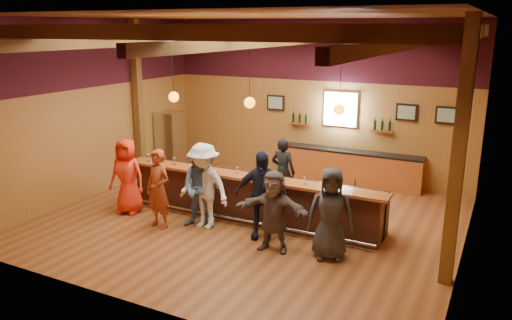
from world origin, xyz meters
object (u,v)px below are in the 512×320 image
object	(u,v)px
customer_redvest	(158,189)
bottle_a	(264,170)
ice_bucket	(264,172)
bar_counter	(254,196)
customer_white	(204,186)
customer_orange	(127,176)
customer_brown	(273,211)
customer_navy	(261,195)
bartender	(283,172)
stainless_fridge	(171,141)
customer_dark	(330,214)
customer_denim	(202,188)
back_bar_cabinet	(349,167)

from	to	relation	value
customer_redvest	bottle_a	size ratio (longest dim) A/B	5.41
ice_bucket	bar_counter	bearing A→B (deg)	143.73
bar_counter	ice_bucket	xyz separation A→B (m)	(0.41, -0.30, 0.72)
customer_white	customer_orange	bearing A→B (deg)	-175.42
customer_brown	customer_orange	bearing A→B (deg)	169.79
customer_white	customer_redvest	bearing A→B (deg)	-150.09
customer_navy	bartender	size ratio (longest dim) A/B	1.09
bar_counter	customer_white	xyz separation A→B (m)	(-0.71, -0.97, 0.43)
customer_white	ice_bucket	bearing A→B (deg)	34.39
stainless_fridge	customer_orange	size ratio (longest dim) A/B	1.01
customer_navy	customer_dark	distance (m)	1.60
stainless_fridge	customer_dark	distance (m)	7.29
customer_redvest	bartender	bearing A→B (deg)	62.48
customer_redvest	customer_brown	world-z (taller)	customer_redvest
customer_denim	ice_bucket	size ratio (longest dim) A/B	7.16
back_bar_cabinet	customer_denim	xyz separation A→B (m)	(-1.93, -4.57, 0.44)
bar_counter	customer_orange	world-z (taller)	customer_orange
customer_orange	bartender	distance (m)	3.72
back_bar_cabinet	bottle_a	bearing A→B (deg)	-102.67
customer_dark	customer_white	bearing A→B (deg)	156.74
bar_counter	customer_navy	world-z (taller)	customer_navy
back_bar_cabinet	customer_brown	xyz separation A→B (m)	(-0.06, -4.91, 0.34)
customer_white	customer_dark	size ratio (longest dim) A/B	1.07
stainless_fridge	customer_redvest	bearing A→B (deg)	-56.92
back_bar_cabinet	customer_brown	size ratio (longest dim) A/B	2.45
stainless_fridge	customer_navy	world-z (taller)	customer_navy
bartender	customer_orange	bearing A→B (deg)	36.35
customer_orange	customer_denim	size ratio (longest dim) A/B	0.98
customer_orange	ice_bucket	xyz separation A→B (m)	(3.23, 0.71, 0.34)
customer_denim	customer_dark	distance (m)	2.97
back_bar_cabinet	customer_orange	size ratio (longest dim) A/B	2.24
customer_denim	bartender	size ratio (longest dim) A/B	1.06
bar_counter	customer_dark	world-z (taller)	customer_dark
customer_orange	customer_dark	bearing A→B (deg)	-12.19
customer_orange	customer_brown	world-z (taller)	customer_orange
bar_counter	customer_orange	bearing A→B (deg)	-160.20
customer_white	customer_brown	size ratio (longest dim) A/B	1.16
customer_navy	customer_redvest	bearing A→B (deg)	177.28
bottle_a	customer_brown	bearing A→B (deg)	-55.99
customer_dark	customer_orange	bearing A→B (deg)	158.75
customer_redvest	ice_bucket	xyz separation A→B (m)	(2.01, 1.11, 0.36)
back_bar_cabinet	customer_navy	distance (m)	4.53
bottle_a	customer_denim	bearing A→B (deg)	-142.89
ice_bucket	customer_navy	bearing A→B (deg)	-69.10
customer_orange	bottle_a	distance (m)	3.28
bottle_a	customer_orange	bearing A→B (deg)	-165.18
customer_navy	ice_bucket	distance (m)	0.71
stainless_fridge	bartender	world-z (taller)	stainless_fridge
bartender	ice_bucket	distance (m)	1.45
stainless_fridge	customer_white	world-z (taller)	customer_white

